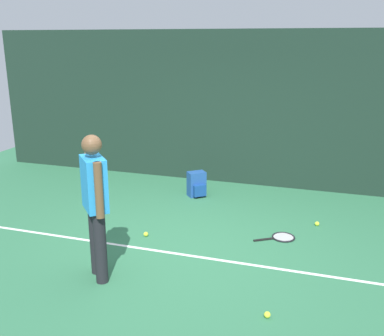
# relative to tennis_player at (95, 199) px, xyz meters

# --- Properties ---
(ground_plane) EXTENTS (12.00, 12.00, 0.00)m
(ground_plane) POSITION_rel_tennis_player_xyz_m (0.68, 1.01, -0.97)
(ground_plane) COLOR #2D6B47
(back_fence) EXTENTS (10.00, 0.10, 2.86)m
(back_fence) POSITION_rel_tennis_player_xyz_m (0.68, 4.01, 0.46)
(back_fence) COLOR #192D23
(back_fence) RESTS_ON ground
(court_line) EXTENTS (9.00, 0.05, 0.00)m
(court_line) POSITION_rel_tennis_player_xyz_m (0.68, 0.82, -0.96)
(court_line) COLOR white
(court_line) RESTS_ON ground
(tennis_player) EXTENTS (0.43, 0.44, 1.70)m
(tennis_player) POSITION_rel_tennis_player_xyz_m (0.00, 0.00, 0.00)
(tennis_player) COLOR black
(tennis_player) RESTS_ON ground
(tennis_racket) EXTENTS (0.61, 0.48, 0.03)m
(tennis_racket) POSITION_rel_tennis_player_xyz_m (1.91, 1.71, -0.95)
(tennis_racket) COLOR black
(tennis_racket) RESTS_ON ground
(backpack) EXTENTS (0.38, 0.38, 0.44)m
(backpack) POSITION_rel_tennis_player_xyz_m (0.26, 3.02, -0.76)
(backpack) COLOR #1E478C
(backpack) RESTS_ON ground
(tennis_ball_near_player) EXTENTS (0.07, 0.07, 0.07)m
(tennis_ball_near_player) POSITION_rel_tennis_player_xyz_m (0.07, 1.19, -0.93)
(tennis_ball_near_player) COLOR #CCE033
(tennis_ball_near_player) RESTS_ON ground
(tennis_ball_by_fence) EXTENTS (0.07, 0.07, 0.07)m
(tennis_ball_by_fence) POSITION_rel_tennis_player_xyz_m (2.36, 2.31, -0.93)
(tennis_ball_by_fence) COLOR #CCE033
(tennis_ball_by_fence) RESTS_ON ground
(tennis_ball_mid_court) EXTENTS (0.07, 0.07, 0.07)m
(tennis_ball_mid_court) POSITION_rel_tennis_player_xyz_m (1.99, -0.21, -0.93)
(tennis_ball_mid_court) COLOR #CCE033
(tennis_ball_mid_court) RESTS_ON ground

